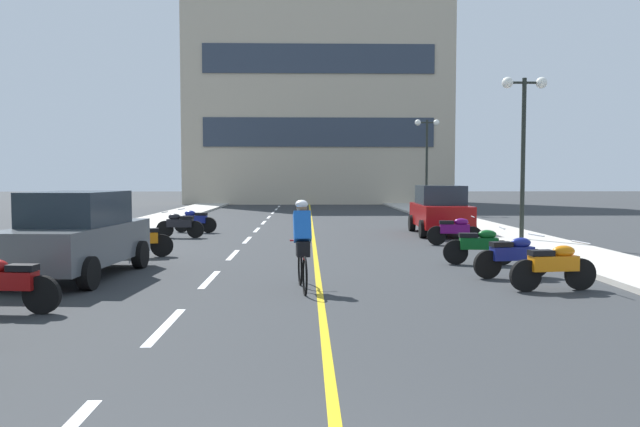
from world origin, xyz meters
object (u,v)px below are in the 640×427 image
at_px(street_lamp_mid, 524,121).
at_px(motorcycle_6, 140,240).
at_px(parked_car_near, 77,234).
at_px(motorcycle_3, 554,266).
at_px(motorcycle_9, 195,220).
at_px(motorcycle_2, 7,283).
at_px(motorcycle_5, 479,245).
at_px(motorcycle_8, 180,224).
at_px(street_lamp_far, 427,145).
at_px(motorcycle_7, 455,230).
at_px(cyclist_rider, 302,243).
at_px(motorcycle_4, 513,256).
at_px(parked_car_mid, 440,210).

xyz_separation_m(street_lamp_mid, motorcycle_6, (-11.41, -3.48, -3.45)).
bearing_deg(parked_car_near, motorcycle_3, -10.38).
height_order(motorcycle_3, motorcycle_9, same).
height_order(motorcycle_2, motorcycle_5, same).
relative_size(motorcycle_2, motorcycle_8, 1.00).
xyz_separation_m(street_lamp_far, motorcycle_7, (-2.52, -17.32, -3.59)).
bearing_deg(motorcycle_5, motorcycle_9, 133.78).
xyz_separation_m(parked_car_near, motorcycle_6, (0.43, 3.23, -0.44)).
distance_m(parked_car_near, motorcycle_3, 9.61).
relative_size(motorcycle_8, cyclist_rider, 0.96).
bearing_deg(motorcycle_4, street_lamp_mid, 69.01).
bearing_deg(motorcycle_3, motorcycle_9, 125.96).
relative_size(parked_car_near, motorcycle_9, 2.56).
bearing_deg(parked_car_mid, motorcycle_7, -95.26).
relative_size(motorcycle_2, motorcycle_7, 1.00).
height_order(motorcycle_7, motorcycle_8, same).
xyz_separation_m(street_lamp_mid, motorcycle_3, (-2.40, -8.44, -3.45)).
bearing_deg(motorcycle_9, parked_car_near, -92.98).
bearing_deg(motorcycle_2, cyclist_rider, 22.79).
bearing_deg(motorcycle_6, motorcycle_2, -92.20).
bearing_deg(motorcycle_8, motorcycle_4, -44.93).
bearing_deg(parked_car_near, street_lamp_mid, 29.54).
distance_m(parked_car_mid, motorcycle_4, 9.90).
height_order(motorcycle_2, motorcycle_4, same).
bearing_deg(motorcycle_3, street_lamp_mid, 74.15).
distance_m(motorcycle_7, motorcycle_9, 10.04).
bearing_deg(motorcycle_9, motorcycle_3, -54.04).
distance_m(motorcycle_7, motorcycle_8, 9.44).
bearing_deg(parked_car_near, street_lamp_far, 62.72).
xyz_separation_m(motorcycle_4, cyclist_rider, (-4.41, -1.23, 0.41)).
distance_m(street_lamp_mid, motorcycle_8, 12.09).
xyz_separation_m(parked_car_mid, motorcycle_5, (-0.79, -7.92, -0.44)).
distance_m(motorcycle_6, motorcycle_8, 5.28).
bearing_deg(motorcycle_7, motorcycle_2, -134.87).
distance_m(parked_car_mid, motorcycle_7, 3.73).
height_order(parked_car_near, motorcycle_5, parked_car_near).
relative_size(motorcycle_2, motorcycle_4, 1.01).
height_order(street_lamp_far, parked_car_near, street_lamp_far).
bearing_deg(motorcycle_2, motorcycle_5, 29.98).
bearing_deg(motorcycle_9, motorcycle_5, -46.22).
height_order(motorcycle_5, motorcycle_7, same).
xyz_separation_m(street_lamp_far, parked_car_near, (-11.99, -23.25, -3.14)).
xyz_separation_m(parked_car_mid, motorcycle_4, (-0.64, -9.87, -0.44)).
height_order(parked_car_mid, motorcycle_3, parked_car_mid).
xyz_separation_m(motorcycle_4, motorcycle_8, (-8.78, 8.76, 0.00)).
bearing_deg(motorcycle_2, motorcycle_4, 19.35).
height_order(parked_car_near, motorcycle_4, parked_car_near).
height_order(motorcycle_2, motorcycle_9, same).
relative_size(motorcycle_3, motorcycle_4, 1.00).
relative_size(motorcycle_2, motorcycle_6, 1.02).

